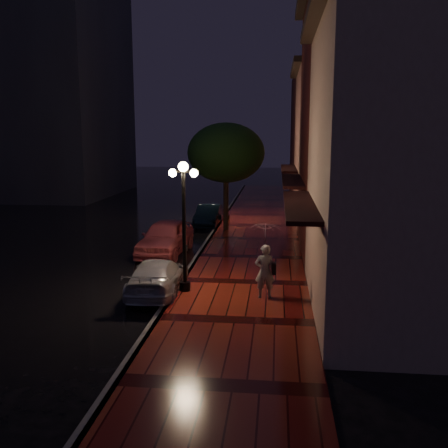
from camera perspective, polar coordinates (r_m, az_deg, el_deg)
The scene contains 15 objects.
ground at distance 21.82m, azimuth -2.97°, elevation -3.93°, with size 120.00×120.00×0.00m, color black.
sidewalk at distance 21.57m, azimuth 2.95°, elevation -3.89°, with size 4.50×60.00×0.15m, color #400C0B.
curb at distance 21.81m, azimuth -2.98°, elevation -3.74°, with size 0.25×60.00×0.15m, color #595451.
storefront_near at distance 15.36m, azimuth 19.84°, elevation 5.57°, with size 5.00×8.00×8.50m, color gray.
storefront_mid at distance 23.17m, azimuth 15.37°, elevation 10.29°, with size 5.00×8.00×11.00m, color #511914.
storefront_far at distance 31.11m, azimuth 12.95°, elevation 8.45°, with size 5.00×8.00×9.00m, color #8C5951.
storefront_extra at distance 41.05m, azimuth 11.35°, elevation 9.58°, with size 5.00×12.00×10.00m, color #511914.
streetlamp_near at distance 16.41m, azimuth -4.60°, elevation 0.60°, with size 0.96×0.36×4.31m.
streetlamp_far at distance 30.17m, azimuth 0.34°, elevation 5.04°, with size 0.96×0.36×4.31m.
street_tree at distance 27.05m, azimuth 0.24°, elevation 7.93°, with size 4.16×4.16×5.80m.
pink_car at distance 22.54m, azimuth -6.69°, elevation -1.51°, with size 1.83×4.55×1.55m, color #CC545B.
navy_car at distance 29.38m, azimuth -1.74°, elevation 1.01°, with size 1.32×3.78×1.25m, color black.
silver_car at distance 17.14m, azimuth -7.61°, elevation -5.93°, with size 1.65×4.06×1.18m, color #9D9CA3.
woman_with_umbrella at distance 15.85m, azimuth 4.73°, elevation -2.80°, with size 1.02×1.04×2.45m.
parking_meter at distance 18.04m, azimuth -4.38°, elevation -3.96°, with size 0.12×0.09×1.28m.
Camera 1 is at (3.38, -20.89, 5.34)m, focal length 40.00 mm.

